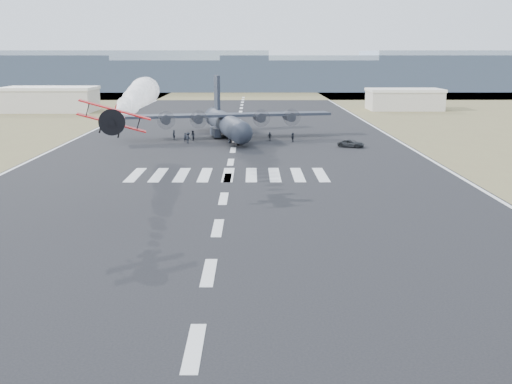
{
  "coord_description": "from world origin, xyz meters",
  "views": [
    {
      "loc": [
        3.08,
        -31.48,
        15.18
      ],
      "look_at": [
        3.41,
        20.69,
        4.0
      ],
      "focal_mm": 45.0,
      "sensor_mm": 36.0,
      "label": 1
    }
  ],
  "objects_px": {
    "crew_b": "(247,137)",
    "crew_g": "(185,137)",
    "crew_d": "(270,136)",
    "transport_aircraft": "(226,122)",
    "crew_e": "(230,138)",
    "aerobatic_biplane": "(112,118)",
    "support_vehicle": "(351,144)",
    "crew_a": "(174,135)",
    "crew_h": "(193,136)",
    "hangar_left": "(50,99)",
    "hangar_right": "(404,99)",
    "crew_f": "(293,137)",
    "crew_c": "(188,138)"
  },
  "relations": [
    {
      "from": "hangar_right",
      "to": "crew_e",
      "type": "relative_size",
      "value": 11.6
    },
    {
      "from": "transport_aircraft",
      "to": "crew_g",
      "type": "distance_m",
      "value": 10.05
    },
    {
      "from": "crew_c",
      "to": "crew_f",
      "type": "height_order",
      "value": "crew_c"
    },
    {
      "from": "crew_c",
      "to": "crew_e",
      "type": "height_order",
      "value": "crew_c"
    },
    {
      "from": "hangar_right",
      "to": "crew_h",
      "type": "xyz_separation_m",
      "value": [
        -53.61,
        -66.32,
        -2.08
      ]
    },
    {
      "from": "transport_aircraft",
      "to": "crew_d",
      "type": "height_order",
      "value": "transport_aircraft"
    },
    {
      "from": "crew_g",
      "to": "crew_f",
      "type": "bearing_deg",
      "value": 13.12
    },
    {
      "from": "crew_e",
      "to": "crew_h",
      "type": "xyz_separation_m",
      "value": [
        -6.77,
        3.28,
        0.05
      ]
    },
    {
      "from": "crew_d",
      "to": "transport_aircraft",
      "type": "bearing_deg",
      "value": 112.69
    },
    {
      "from": "crew_c",
      "to": "crew_h",
      "type": "bearing_deg",
      "value": -62.46
    },
    {
      "from": "crew_d",
      "to": "crew_b",
      "type": "bearing_deg",
      "value": 155.12
    },
    {
      "from": "crew_g",
      "to": "crew_h",
      "type": "bearing_deg",
      "value": 68.05
    },
    {
      "from": "crew_a",
      "to": "crew_b",
      "type": "xyz_separation_m",
      "value": [
        13.42,
        -2.88,
        -0.04
      ]
    },
    {
      "from": "transport_aircraft",
      "to": "support_vehicle",
      "type": "height_order",
      "value": "transport_aircraft"
    },
    {
      "from": "hangar_left",
      "to": "hangar_right",
      "type": "xyz_separation_m",
      "value": [
        98.0,
        5.0,
        -0.4
      ]
    },
    {
      "from": "crew_f",
      "to": "crew_h",
      "type": "distance_m",
      "value": 18.02
    },
    {
      "from": "crew_f",
      "to": "crew_h",
      "type": "height_order",
      "value": "crew_h"
    },
    {
      "from": "transport_aircraft",
      "to": "crew_a",
      "type": "bearing_deg",
      "value": -174.33
    },
    {
      "from": "transport_aircraft",
      "to": "crew_f",
      "type": "distance_m",
      "value": 13.93
    },
    {
      "from": "crew_a",
      "to": "crew_b",
      "type": "relative_size",
      "value": 1.05
    },
    {
      "from": "transport_aircraft",
      "to": "crew_d",
      "type": "xyz_separation_m",
      "value": [
        8.01,
        -5.28,
        -2.08
      ]
    },
    {
      "from": "aerobatic_biplane",
      "to": "support_vehicle",
      "type": "distance_m",
      "value": 55.75
    },
    {
      "from": "crew_e",
      "to": "crew_d",
      "type": "bearing_deg",
      "value": 151.53
    },
    {
      "from": "aerobatic_biplane",
      "to": "crew_a",
      "type": "xyz_separation_m",
      "value": [
        -1.23,
        56.87,
        -8.54
      ]
    },
    {
      "from": "support_vehicle",
      "to": "crew_g",
      "type": "height_order",
      "value": "crew_g"
    },
    {
      "from": "crew_h",
      "to": "crew_g",
      "type": "bearing_deg",
      "value": -61.76
    },
    {
      "from": "hangar_right",
      "to": "crew_b",
      "type": "height_order",
      "value": "hangar_right"
    },
    {
      "from": "support_vehicle",
      "to": "crew_e",
      "type": "height_order",
      "value": "crew_e"
    },
    {
      "from": "crew_a",
      "to": "crew_g",
      "type": "distance_m",
      "value": 4.51
    },
    {
      "from": "aerobatic_biplane",
      "to": "crew_d",
      "type": "height_order",
      "value": "aerobatic_biplane"
    },
    {
      "from": "crew_b",
      "to": "crew_e",
      "type": "height_order",
      "value": "crew_e"
    },
    {
      "from": "support_vehicle",
      "to": "crew_b",
      "type": "xyz_separation_m",
      "value": [
        -17.56,
        7.66,
        0.19
      ]
    },
    {
      "from": "crew_c",
      "to": "crew_f",
      "type": "xyz_separation_m",
      "value": [
        18.47,
        1.74,
        -0.13
      ]
    },
    {
      "from": "crew_a",
      "to": "crew_b",
      "type": "distance_m",
      "value": 13.72
    },
    {
      "from": "transport_aircraft",
      "to": "support_vehicle",
      "type": "relative_size",
      "value": 8.69
    },
    {
      "from": "hangar_right",
      "to": "crew_a",
      "type": "relative_size",
      "value": 12.1
    },
    {
      "from": "transport_aircraft",
      "to": "crew_c",
      "type": "height_order",
      "value": "transport_aircraft"
    },
    {
      "from": "hangar_left",
      "to": "hangar_right",
      "type": "height_order",
      "value": "hangar_left"
    },
    {
      "from": "crew_d",
      "to": "crew_h",
      "type": "distance_m",
      "value": 13.9
    },
    {
      "from": "crew_b",
      "to": "crew_d",
      "type": "distance_m",
      "value": 4.18
    },
    {
      "from": "aerobatic_biplane",
      "to": "transport_aircraft",
      "type": "bearing_deg",
      "value": 77.0
    },
    {
      "from": "crew_f",
      "to": "crew_b",
      "type": "bearing_deg",
      "value": -78.06
    },
    {
      "from": "crew_h",
      "to": "hangar_left",
      "type": "bearing_deg",
      "value": -171.28
    },
    {
      "from": "transport_aircraft",
      "to": "support_vehicle",
      "type": "distance_m",
      "value": 25.49
    },
    {
      "from": "aerobatic_biplane",
      "to": "transport_aircraft",
      "type": "relative_size",
      "value": 0.17
    },
    {
      "from": "hangar_right",
      "to": "crew_f",
      "type": "bearing_deg",
      "value": -117.72
    },
    {
      "from": "aerobatic_biplane",
      "to": "crew_d",
      "type": "bearing_deg",
      "value": 68.26
    },
    {
      "from": "crew_b",
      "to": "crew_g",
      "type": "distance_m",
      "value": 11.0
    },
    {
      "from": "aerobatic_biplane",
      "to": "crew_h",
      "type": "distance_m",
      "value": 55.51
    },
    {
      "from": "aerobatic_biplane",
      "to": "crew_f",
      "type": "relative_size",
      "value": 4.04
    }
  ]
}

